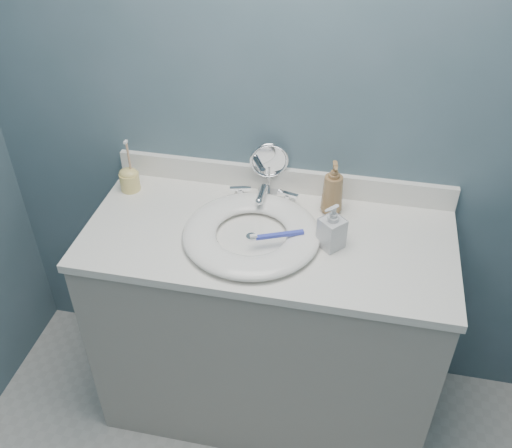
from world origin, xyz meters
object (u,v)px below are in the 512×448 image
(soap_bottle_clear, at_px, (332,227))
(toothbrush_holder, at_px, (129,178))
(makeup_mirror, at_px, (269,166))
(soap_bottle_amber, at_px, (333,188))

(soap_bottle_clear, bearing_deg, toothbrush_holder, -150.74)
(makeup_mirror, relative_size, soap_bottle_clear, 1.29)
(makeup_mirror, distance_m, soap_bottle_amber, 0.24)
(soap_bottle_amber, bearing_deg, soap_bottle_clear, -95.04)
(soap_bottle_amber, height_order, toothbrush_holder, toothbrush_holder)
(makeup_mirror, distance_m, toothbrush_holder, 0.51)
(makeup_mirror, xyz_separation_m, soap_bottle_amber, (0.23, -0.07, -0.01))
(soap_bottle_clear, bearing_deg, soap_bottle_amber, 137.66)
(makeup_mirror, relative_size, toothbrush_holder, 0.99)
(soap_bottle_clear, height_order, toothbrush_holder, toothbrush_holder)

